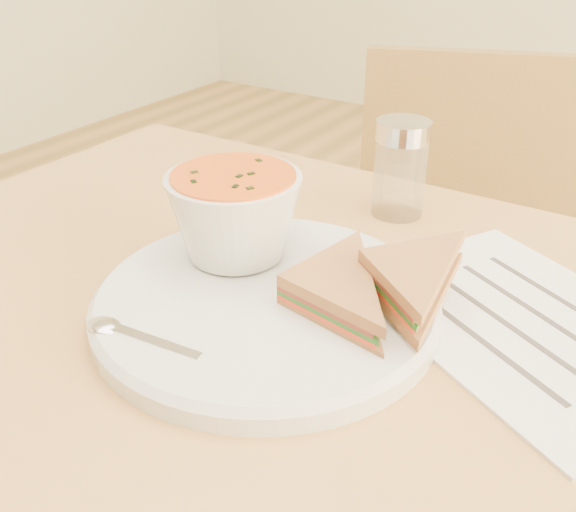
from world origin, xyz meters
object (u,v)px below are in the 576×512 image
Objects in this scene: chair_far at (461,351)px; soup_bowl at (235,220)px; condiment_shaker at (400,169)px; plate at (266,304)px.

chair_far reaches higher than soup_bowl.
plate is at bearing -92.59° from condiment_shaker.
plate is 0.25m from condiment_shaker.
condiment_shaker is (-0.05, -0.21, 0.37)m from chair_far.
condiment_shaker is at bearing 57.01° from chair_far.
condiment_shaker is (0.07, 0.21, -0.00)m from soup_bowl.
chair_far is 7.96× the size of condiment_shaker.
chair_far is 7.00× the size of soup_bowl.
chair_far is 2.88× the size of plate.
plate is (-0.06, -0.46, 0.33)m from chair_far.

